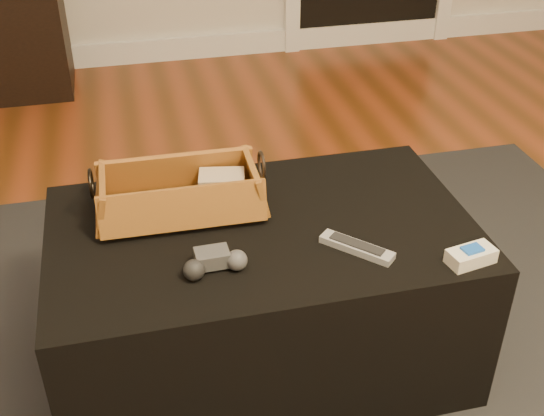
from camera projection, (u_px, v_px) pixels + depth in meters
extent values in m
cube|color=white|center=(138.00, 52.00, 3.65)|extent=(5.00, 0.04, 0.12)
cube|color=black|center=(267.00, 369.00, 1.80)|extent=(2.60, 2.00, 0.01)
cube|color=black|center=(262.00, 294.00, 1.72)|extent=(1.00, 0.60, 0.42)
cube|color=black|center=(173.00, 207.00, 1.63)|extent=(0.22, 0.07, 0.02)
cube|color=tan|center=(222.00, 185.00, 1.68)|extent=(0.12, 0.10, 0.06)
cube|color=#9D6A23|center=(181.00, 209.00, 1.65)|extent=(0.36, 0.17, 0.01)
cube|color=#AF5E27|center=(176.00, 171.00, 1.69)|extent=(0.38, 0.04, 0.10)
cube|color=#9D6423|center=(184.00, 209.00, 1.55)|extent=(0.38, 0.04, 0.10)
cube|color=#AE6E27|center=(256.00, 180.00, 1.65)|extent=(0.04, 0.19, 0.10)
cube|color=#925521|center=(100.00, 198.00, 1.59)|extent=(0.04, 0.19, 0.10)
torus|color=black|center=(262.00, 165.00, 1.64)|extent=(0.01, 0.07, 0.07)
torus|color=black|center=(91.00, 184.00, 1.56)|extent=(0.01, 0.07, 0.07)
cube|color=#38383B|center=(212.00, 258.00, 1.46)|extent=(0.07, 0.05, 0.03)
sphere|color=black|center=(194.00, 270.00, 1.43)|extent=(0.05, 0.05, 0.05)
sphere|color=#3B3B3E|center=(237.00, 260.00, 1.46)|extent=(0.05, 0.05, 0.05)
cube|color=#A0A1A7|center=(357.00, 247.00, 1.52)|extent=(0.15, 0.15, 0.02)
cube|color=black|center=(357.00, 244.00, 1.51)|extent=(0.11, 0.11, 0.00)
cube|color=silver|center=(471.00, 256.00, 1.48)|extent=(0.11, 0.07, 0.03)
cube|color=blue|center=(472.00, 249.00, 1.47)|extent=(0.05, 0.04, 0.01)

